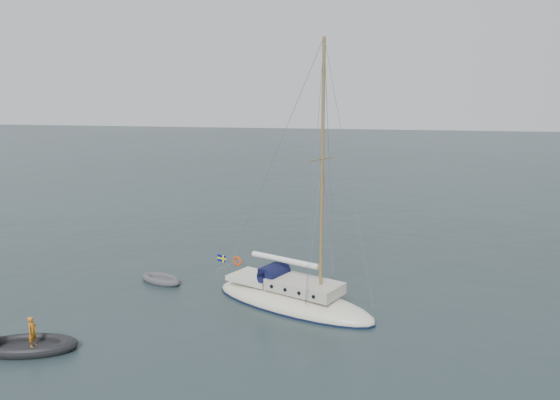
# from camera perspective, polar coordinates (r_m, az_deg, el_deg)

# --- Properties ---
(ground) EXTENTS (300.00, 300.00, 0.00)m
(ground) POSITION_cam_1_polar(r_m,az_deg,el_deg) (31.46, 2.95, -9.37)
(ground) COLOR black
(ground) RESTS_ON ground
(sailboat) EXTENTS (9.96, 2.98, 14.19)m
(sailboat) POSITION_cam_1_polar(r_m,az_deg,el_deg) (28.84, 1.35, -9.02)
(sailboat) COLOR silver
(sailboat) RESTS_ON ground
(dinghy) EXTENTS (2.88, 1.30, 0.41)m
(dinghy) POSITION_cam_1_polar(r_m,az_deg,el_deg) (33.35, -12.32, -8.09)
(dinghy) COLOR #48484D
(dinghy) RESTS_ON ground
(rib) EXTENTS (4.22, 1.92, 1.57)m
(rib) POSITION_cam_1_polar(r_m,az_deg,el_deg) (26.77, -24.84, -13.60)
(rib) COLOR black
(rib) RESTS_ON ground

